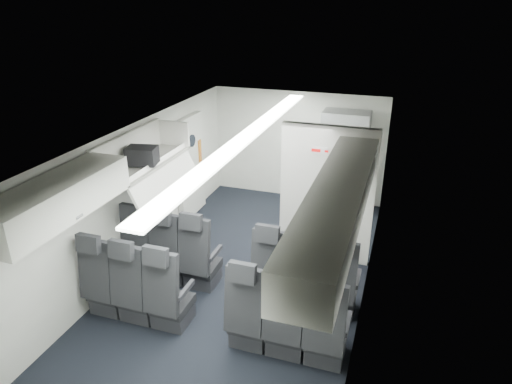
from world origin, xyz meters
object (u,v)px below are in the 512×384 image
Objects in this scene: seat_row_mid at (207,308)px; flight_attendant at (301,182)px; seat_row_front at (234,268)px; carry_on_bag at (142,156)px; galley_unit at (343,162)px; boarding_door at (191,167)px.

flight_attendant reaches higher than seat_row_mid.
seat_row_front is 8.34× the size of carry_on_bag.
galley_unit is 4.76× the size of carry_on_bag.
seat_row_front is at bearing 90.00° from seat_row_mid.
galley_unit is 1.02× the size of boarding_door.
carry_on_bag is (-1.72, -2.22, 1.02)m from flight_attendant.
flight_attendant is (0.36, 3.26, 0.40)m from seat_row_mid.
carry_on_bag is at bearing 173.87° from seat_row_front.
flight_attendant is 4.03× the size of carry_on_bag.
carry_on_bag is (-1.36, 1.05, 1.42)m from seat_row_mid.
boarding_door is at bearing 128.16° from seat_row_front.
galley_unit is 3.97m from carry_on_bag.
flight_attendant reaches higher than seat_row_front.
flight_attendant is 2.98m from carry_on_bag.
seat_row_front is 2.07× the size of flight_attendant.
galley_unit is at bearing 41.51° from carry_on_bag.
boarding_door reaches higher than seat_row_mid.
galley_unit is (0.95, 4.15, 0.55)m from seat_row_mid.
flight_attendant is (-0.59, -0.89, -0.14)m from galley_unit.
seat_row_front is 1.98m from carry_on_bag.
seat_row_mid is 8.34× the size of carry_on_bag.
seat_row_front is 2.42m from flight_attendant.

